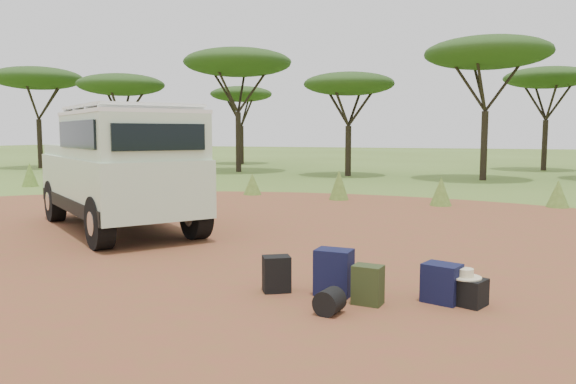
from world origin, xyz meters
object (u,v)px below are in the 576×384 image
(hard_case, at_px, (465,291))
(backpack_navy, at_px, (334,272))
(backpack_black, at_px, (277,274))
(duffel_navy, at_px, (442,283))
(backpack_olive, at_px, (368,285))
(safari_vehicle, at_px, (120,172))

(hard_case, bearing_deg, backpack_navy, -152.21)
(backpack_black, relative_size, backpack_navy, 0.80)
(backpack_black, xyz_separation_m, duffel_navy, (2.00, 0.24, 0.00))
(backpack_olive, height_order, duffel_navy, same)
(backpack_navy, bearing_deg, backpack_black, -168.00)
(backpack_black, bearing_deg, backpack_olive, -36.79)
(backpack_navy, distance_m, hard_case, 1.55)
(backpack_olive, bearing_deg, duffel_navy, 31.57)
(duffel_navy, relative_size, hard_case, 1.03)
(backpack_black, xyz_separation_m, backpack_olive, (1.19, -0.13, 0.00))
(backpack_navy, relative_size, hard_case, 1.26)
(backpack_black, distance_m, backpack_navy, 0.73)
(duffel_navy, xyz_separation_m, hard_case, (0.26, 0.01, -0.07))
(backpack_olive, distance_m, duffel_navy, 0.89)
(hard_case, bearing_deg, safari_vehicle, 179.91)
(safari_vehicle, xyz_separation_m, backpack_black, (4.61, -3.14, -0.99))
(duffel_navy, bearing_deg, hard_case, 19.78)
(backpack_black, height_order, duffel_navy, duffel_navy)
(duffel_navy, distance_m, hard_case, 0.27)
(safari_vehicle, xyz_separation_m, hard_case, (6.87, -2.90, -1.05))
(hard_case, bearing_deg, duffel_navy, -156.08)
(backpack_olive, bearing_deg, hard_case, 26.28)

